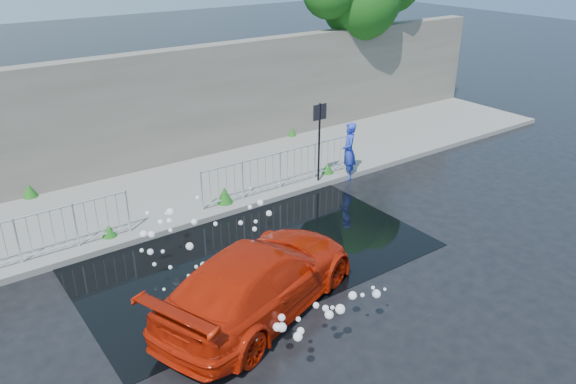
# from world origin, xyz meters

# --- Properties ---
(ground) EXTENTS (90.00, 90.00, 0.00)m
(ground) POSITION_xyz_m (0.00, 0.00, 0.00)
(ground) COLOR black
(ground) RESTS_ON ground
(pavement) EXTENTS (30.00, 4.00, 0.15)m
(pavement) POSITION_xyz_m (0.00, 5.00, 0.07)
(pavement) COLOR gray
(pavement) RESTS_ON ground
(curb) EXTENTS (30.00, 0.25, 0.16)m
(curb) POSITION_xyz_m (0.00, 3.00, 0.08)
(curb) COLOR gray
(curb) RESTS_ON ground
(retaining_wall) EXTENTS (30.00, 0.60, 3.50)m
(retaining_wall) POSITION_xyz_m (0.00, 7.20, 1.90)
(retaining_wall) COLOR #5B594D
(retaining_wall) RESTS_ON pavement
(puddle) EXTENTS (8.00, 5.00, 0.01)m
(puddle) POSITION_xyz_m (0.50, 1.00, 0.01)
(puddle) COLOR black
(puddle) RESTS_ON ground
(sign_post) EXTENTS (0.45, 0.06, 2.50)m
(sign_post) POSITION_xyz_m (4.20, 3.10, 1.72)
(sign_post) COLOR black
(sign_post) RESTS_ON ground
(railing_left) EXTENTS (5.05, 0.05, 1.10)m
(railing_left) POSITION_xyz_m (-4.00, 3.35, 0.74)
(railing_left) COLOR silver
(railing_left) RESTS_ON pavement
(railing_right) EXTENTS (5.05, 0.05, 1.10)m
(railing_right) POSITION_xyz_m (3.00, 3.35, 0.74)
(railing_right) COLOR silver
(railing_right) RESTS_ON pavement
(weeds) EXTENTS (12.17, 3.93, 0.46)m
(weeds) POSITION_xyz_m (-0.05, 4.47, 0.33)
(weeds) COLOR #1A4211
(weeds) RESTS_ON pavement
(water_spray) EXTENTS (3.66, 5.56, 1.01)m
(water_spray) POSITION_xyz_m (-0.52, -0.42, 0.70)
(water_spray) COLOR white
(water_spray) RESTS_ON ground
(red_car) EXTENTS (5.22, 3.54, 1.40)m
(red_car) POSITION_xyz_m (-0.54, -0.99, 0.70)
(red_car) COLOR #B81C07
(red_car) RESTS_ON ground
(person) EXTENTS (0.70, 0.77, 1.76)m
(person) POSITION_xyz_m (5.28, 3.00, 0.88)
(person) COLOR #263CC0
(person) RESTS_ON ground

